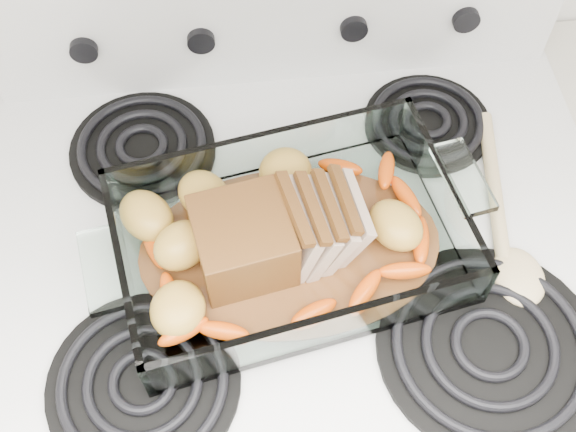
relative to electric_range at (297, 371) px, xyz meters
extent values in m
cube|color=silver|center=(0.00, 0.00, -0.02)|extent=(0.76, 0.65, 0.92)
cube|color=silver|center=(0.00, 0.00, 0.44)|extent=(0.78, 0.67, 0.02)
cube|color=silver|center=(0.00, 0.29, 0.54)|extent=(0.76, 0.06, 0.18)
cylinder|color=black|center=(-0.19, -0.16, 0.46)|extent=(0.21, 0.21, 0.01)
cylinder|color=black|center=(0.19, -0.16, 0.46)|extent=(0.25, 0.25, 0.01)
cylinder|color=black|center=(-0.19, 0.16, 0.46)|extent=(0.19, 0.19, 0.01)
cylinder|color=black|center=(0.19, 0.16, 0.46)|extent=(0.17, 0.17, 0.01)
cylinder|color=black|center=(-0.25, 0.26, 0.54)|extent=(0.04, 0.02, 0.04)
cylinder|color=black|center=(-0.10, 0.26, 0.54)|extent=(0.04, 0.02, 0.04)
cylinder|color=black|center=(0.10, 0.26, 0.54)|extent=(0.04, 0.02, 0.04)
cylinder|color=black|center=(0.25, 0.26, 0.54)|extent=(0.04, 0.02, 0.04)
cube|color=white|center=(-0.02, -0.02, 0.47)|extent=(0.39, 0.25, 0.01)
cube|color=white|center=(-0.02, -0.14, 0.50)|extent=(0.39, 0.01, 0.07)
cube|color=white|center=(-0.02, 0.10, 0.50)|extent=(0.39, 0.01, 0.07)
cube|color=white|center=(-0.21, -0.02, 0.50)|extent=(0.01, 0.25, 0.07)
cube|color=white|center=(0.17, -0.02, 0.50)|extent=(0.01, 0.25, 0.07)
cylinder|color=#593317|center=(-0.02, -0.02, 0.47)|extent=(0.22, 0.22, 0.00)
cube|color=brown|center=(-0.07, -0.02, 0.51)|extent=(0.10, 0.10, 0.08)
cube|color=tan|center=(-0.01, -0.02, 0.51)|extent=(0.04, 0.10, 0.08)
cube|color=tan|center=(0.01, -0.02, 0.51)|extent=(0.04, 0.10, 0.08)
cube|color=tan|center=(0.03, -0.02, 0.51)|extent=(0.04, 0.10, 0.07)
cube|color=tan|center=(0.05, -0.02, 0.51)|extent=(0.05, 0.09, 0.07)
ellipsoid|color=#D94E0D|center=(-0.17, -0.10, 0.48)|extent=(0.06, 0.02, 0.02)
ellipsoid|color=#D94E0D|center=(0.11, -0.10, 0.48)|extent=(0.06, 0.02, 0.02)
ellipsoid|color=#D94E0D|center=(0.15, 0.00, 0.48)|extent=(0.06, 0.02, 0.02)
ellipsoid|color=#D94E0D|center=(-0.18, 0.03, 0.48)|extent=(0.06, 0.02, 0.02)
ellipsoid|color=#B9852B|center=(-0.18, 0.06, 0.49)|extent=(0.07, 0.06, 0.05)
ellipsoid|color=#B9852B|center=(0.01, 0.07, 0.49)|extent=(0.07, 0.06, 0.05)
ellipsoid|color=#B9852B|center=(0.12, -0.04, 0.49)|extent=(0.07, 0.06, 0.05)
cylinder|color=#E0C288|center=(0.25, 0.05, 0.46)|extent=(0.05, 0.22, 0.02)
ellipsoid|color=#E0C288|center=(0.25, -0.08, 0.46)|extent=(0.06, 0.08, 0.02)
camera|label=1|loc=(-0.06, -0.44, 1.21)|focal=45.00mm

